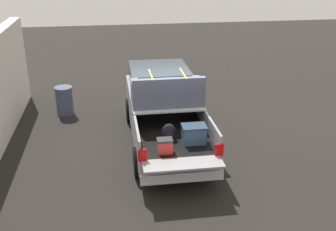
# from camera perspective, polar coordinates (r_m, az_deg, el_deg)

# --- Properties ---
(ground_plane) EXTENTS (40.00, 40.00, 0.00)m
(ground_plane) POSITION_cam_1_polar(r_m,az_deg,el_deg) (11.92, -0.43, -3.79)
(ground_plane) COLOR black
(pickup_truck) EXTENTS (6.05, 2.06, 2.23)m
(pickup_truck) POSITION_cam_1_polar(r_m,az_deg,el_deg) (11.87, -0.68, 1.21)
(pickup_truck) COLOR gray
(pickup_truck) RESTS_ON ground_plane
(trash_can) EXTENTS (0.60, 0.60, 0.98)m
(trash_can) POSITION_cam_1_polar(r_m,az_deg,el_deg) (14.17, -14.40, 2.04)
(trash_can) COLOR #3F4C66
(trash_can) RESTS_ON ground_plane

